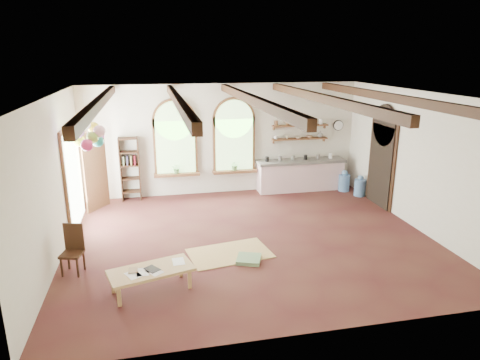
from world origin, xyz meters
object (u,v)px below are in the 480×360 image
object	(u,v)px
coffee_table	(151,272)
balloon_cluster	(87,134)
side_chair	(73,259)
kitchen_counter	(300,175)

from	to	relation	value
coffee_table	balloon_cluster	bearing A→B (deg)	113.80
coffee_table	side_chair	size ratio (longest dim) A/B	1.66
kitchen_counter	coffee_table	world-z (taller)	kitchen_counter
side_chair	balloon_cluster	world-z (taller)	balloon_cluster
side_chair	balloon_cluster	size ratio (longest dim) A/B	0.81
kitchen_counter	side_chair	distance (m)	7.18
coffee_table	side_chair	bearing A→B (deg)	146.46
kitchen_counter	balloon_cluster	bearing A→B (deg)	-158.59
balloon_cluster	side_chair	bearing A→B (deg)	-97.55
coffee_table	side_chair	distance (m)	1.74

